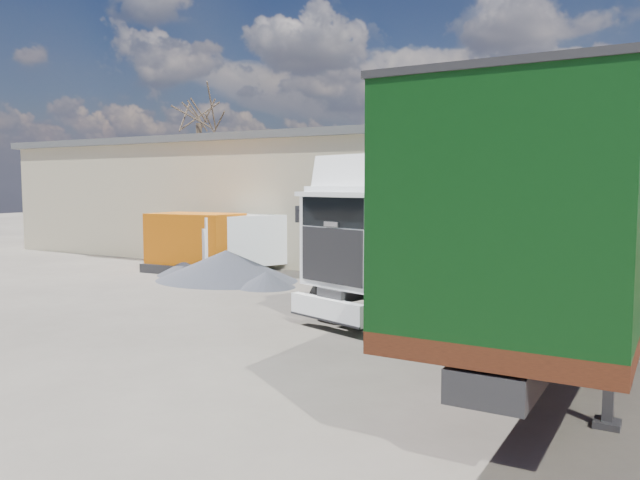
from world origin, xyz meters
The scene contains 8 objects.
ground centered at (0.00, 0.00, 0.00)m, with size 120.00×120.00×0.00m, color black.
warehouse centered at (-6.00, 16.00, 2.66)m, with size 30.60×12.60×5.42m.
bare_tree centered at (-18.00, 20.00, 7.92)m, with size 4.00×4.00×9.60m.
tractor_unit centered at (1.40, 3.74, 1.64)m, with size 3.92×6.09×3.90m.
box_trailer centered at (5.76, 3.34, 2.74)m, with size 3.10×13.54×4.49m.
panel_van centered at (-6.72, 9.44, 1.09)m, with size 3.94×5.54×2.10m.
orange_skip centered at (-8.00, 7.86, 0.95)m, with size 3.59×2.34×2.18m.
gravel_heap centered at (-5.81, 6.76, 0.48)m, with size 6.49×5.92×1.03m.
Camera 1 is at (7.29, -9.94, 3.20)m, focal length 35.00 mm.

